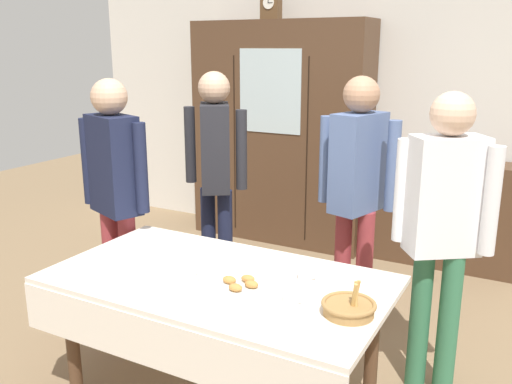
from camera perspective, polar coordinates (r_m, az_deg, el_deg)
The scene contains 19 objects.
ground_plane at distance 3.32m, azimuth -1.74°, elevation -19.24°, with size 12.00×12.00×0.00m, color #846B4C.
back_wall at distance 5.24m, azimuth 13.02°, elevation 8.89°, with size 6.40×0.10×2.70m, color silver.
dining_table at distance 2.83m, azimuth -4.27°, elevation -10.87°, with size 1.71×0.95×0.74m.
wall_cabinet at distance 5.32m, azimuth 2.53°, elevation 6.06°, with size 1.72×0.46×2.10m.
mantel_clock at distance 5.31m, azimuth 1.57°, elevation 18.69°, with size 0.18×0.11×0.24m.
bookshelf_low at distance 5.03m, azimuth 19.34°, elevation -2.14°, with size 1.18×0.35×0.93m.
book_stack at distance 4.91m, azimuth 19.83°, elevation 3.37°, with size 0.14×0.18×0.06m.
tea_cup_center at distance 2.77m, azimuth 5.16°, elevation -8.60°, with size 0.13×0.13×0.06m.
tea_cup_near_left at distance 2.53m, azimuth 3.66°, elevation -10.95°, with size 0.13×0.13×0.06m.
tea_cup_far_right at distance 2.76m, azimuth -6.90°, elevation -8.67°, with size 0.13×0.13×0.06m.
bread_basket at distance 2.46m, azimuth 9.60°, elevation -11.70°, with size 0.24×0.24×0.16m.
pastry_plate at distance 2.68m, azimuth -1.65°, elevation -9.66°, with size 0.28×0.28×0.05m.
spoon_back_edge at distance 2.77m, azimuth -10.39°, elevation -9.36°, with size 0.12×0.02×0.01m.
spoon_far_right at distance 2.99m, azimuth -12.23°, elevation -7.55°, with size 0.12×0.02×0.01m.
spoon_front_edge at distance 3.00m, azimuth 0.81°, elevation -7.09°, with size 0.12×0.02×0.01m.
person_behind_table_right at distance 3.00m, azimuth 18.84°, elevation -2.54°, with size 0.52×0.37×1.65m.
person_behind_table_left at distance 3.56m, azimuth 10.45°, elevation 1.15°, with size 0.52×0.40×1.69m.
person_near_right_end at distance 4.03m, azimuth -4.23°, elevation 3.01°, with size 0.52×0.41×1.69m.
person_by_cabinet at distance 3.61m, azimuth -14.42°, elevation 0.95°, with size 0.52×0.31×1.68m.
Camera 1 is at (1.39, -2.37, 1.86)m, focal length 38.58 mm.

